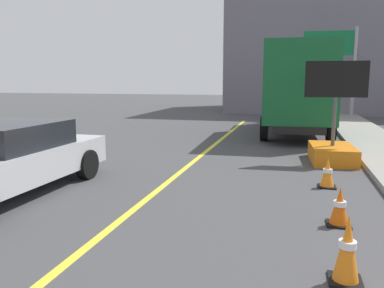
{
  "coord_description": "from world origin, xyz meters",
  "views": [
    {
      "loc": [
        2.61,
        2.85,
        2.21
      ],
      "look_at": [
        1.45,
        7.26,
        1.46
      ],
      "focal_mm": 36.44,
      "sensor_mm": 36.0,
      "label": 1
    }
  ],
  "objects_px": {
    "traffic_cone_mid_lane": "(347,249)",
    "box_truck": "(296,88)",
    "arrow_board_trailer": "(333,144)",
    "pickup_car": "(3,159)",
    "highway_guide_sign": "(340,57)",
    "traffic_cone_far_lane": "(340,207)",
    "traffic_cone_curbside": "(327,173)"
  },
  "relations": [
    {
      "from": "box_truck",
      "to": "traffic_cone_mid_lane",
      "type": "bearing_deg",
      "value": -87.26
    },
    {
      "from": "pickup_car",
      "to": "traffic_cone_mid_lane",
      "type": "relative_size",
      "value": 6.07
    },
    {
      "from": "highway_guide_sign",
      "to": "traffic_cone_far_lane",
      "type": "xyz_separation_m",
      "value": [
        -1.51,
        -16.62,
        -3.13
      ]
    },
    {
      "from": "traffic_cone_mid_lane",
      "to": "box_truck",
      "type": "bearing_deg",
      "value": 92.74
    },
    {
      "from": "traffic_cone_curbside",
      "to": "box_truck",
      "type": "bearing_deg",
      "value": 94.79
    },
    {
      "from": "box_truck",
      "to": "traffic_cone_far_lane",
      "type": "distance_m",
      "value": 10.42
    },
    {
      "from": "arrow_board_trailer",
      "to": "traffic_cone_mid_lane",
      "type": "distance_m",
      "value": 6.73
    },
    {
      "from": "pickup_car",
      "to": "highway_guide_sign",
      "type": "distance_m",
      "value": 18.39
    },
    {
      "from": "pickup_car",
      "to": "highway_guide_sign",
      "type": "bearing_deg",
      "value": 65.05
    },
    {
      "from": "highway_guide_sign",
      "to": "traffic_cone_curbside",
      "type": "bearing_deg",
      "value": -96.03
    },
    {
      "from": "arrow_board_trailer",
      "to": "traffic_cone_mid_lane",
      "type": "height_order",
      "value": "arrow_board_trailer"
    },
    {
      "from": "traffic_cone_far_lane",
      "to": "traffic_cone_mid_lane",
      "type": "bearing_deg",
      "value": -93.5
    },
    {
      "from": "highway_guide_sign",
      "to": "box_truck",
      "type": "bearing_deg",
      "value": -109.1
    },
    {
      "from": "highway_guide_sign",
      "to": "traffic_cone_curbside",
      "type": "relative_size",
      "value": 8.12
    },
    {
      "from": "pickup_car",
      "to": "highway_guide_sign",
      "type": "xyz_separation_m",
      "value": [
        7.67,
        16.49,
        2.73
      ]
    },
    {
      "from": "traffic_cone_mid_lane",
      "to": "highway_guide_sign",
      "type": "bearing_deg",
      "value": 84.97
    },
    {
      "from": "traffic_cone_mid_lane",
      "to": "traffic_cone_far_lane",
      "type": "bearing_deg",
      "value": 86.5
    },
    {
      "from": "highway_guide_sign",
      "to": "traffic_cone_mid_lane",
      "type": "relative_size",
      "value": 6.43
    },
    {
      "from": "arrow_board_trailer",
      "to": "highway_guide_sign",
      "type": "bearing_deg",
      "value": 84.15
    },
    {
      "from": "arrow_board_trailer",
      "to": "traffic_cone_mid_lane",
      "type": "xyz_separation_m",
      "value": [
        -0.42,
        -6.72,
        -0.1
      ]
    },
    {
      "from": "highway_guide_sign",
      "to": "pickup_car",
      "type": "bearing_deg",
      "value": -114.95
    },
    {
      "from": "traffic_cone_far_lane",
      "to": "traffic_cone_curbside",
      "type": "relative_size",
      "value": 0.98
    },
    {
      "from": "traffic_cone_mid_lane",
      "to": "pickup_car",
      "type": "bearing_deg",
      "value": 162.38
    },
    {
      "from": "box_truck",
      "to": "pickup_car",
      "type": "distance_m",
      "value": 11.59
    },
    {
      "from": "pickup_car",
      "to": "traffic_cone_far_lane",
      "type": "bearing_deg",
      "value": -1.19
    },
    {
      "from": "pickup_car",
      "to": "traffic_cone_mid_lane",
      "type": "distance_m",
      "value": 6.36
    },
    {
      "from": "highway_guide_sign",
      "to": "traffic_cone_mid_lane",
      "type": "height_order",
      "value": "highway_guide_sign"
    },
    {
      "from": "box_truck",
      "to": "traffic_cone_curbside",
      "type": "height_order",
      "value": "box_truck"
    },
    {
      "from": "traffic_cone_curbside",
      "to": "highway_guide_sign",
      "type": "bearing_deg",
      "value": 83.97
    },
    {
      "from": "traffic_cone_mid_lane",
      "to": "traffic_cone_curbside",
      "type": "xyz_separation_m",
      "value": [
        0.1,
        4.01,
        -0.08
      ]
    },
    {
      "from": "box_truck",
      "to": "traffic_cone_far_lane",
      "type": "bearing_deg",
      "value": -86.18
    },
    {
      "from": "pickup_car",
      "to": "traffic_cone_far_lane",
      "type": "xyz_separation_m",
      "value": [
        6.16,
        -0.13,
        -0.4
      ]
    }
  ]
}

